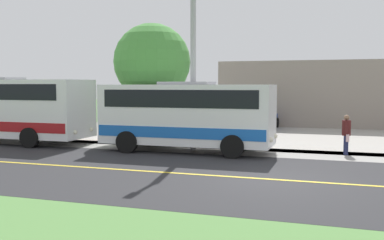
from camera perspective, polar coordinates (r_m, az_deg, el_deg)
The scene contains 11 objects.
ground_plane at distance 13.42m, azimuth 10.12°, elevation -7.49°, with size 120.00×120.00×0.00m, color #548442.
road_surface at distance 13.42m, azimuth 10.12°, elevation -7.48°, with size 8.00×100.00×0.01m, color #28282B.
sidewalk at distance 18.51m, azimuth 12.31°, elevation -4.19°, with size 2.40×100.00×0.01m, color gray.
parking_lot_surface at distance 25.60m, azimuth 20.60°, elevation -1.96°, with size 14.00×36.00×0.01m, color #9E9991.
road_centre_line at distance 13.42m, azimuth 10.12°, elevation -7.45°, with size 0.16×100.00×0.00m, color gold.
shuttle_bus_front at distance 18.47m, azimuth -0.64°, elevation 0.86°, with size 2.58×7.17×2.90m.
pedestrian_with_bags at distance 18.69m, azimuth 19.09°, elevation -1.65°, with size 0.72×0.34×1.59m.
street_light_pole at distance 18.84m, azimuth 0.03°, elevation 8.77°, with size 1.97×0.24×7.53m.
parked_car_near at distance 28.06m, azimuth 8.41°, elevation 0.24°, with size 4.49×2.20×1.45m.
tree_curbside at distance 22.20m, azimuth -5.12°, elevation 7.36°, with size 3.77×3.77×5.77m.
commercial_building at distance 34.56m, azimuth 23.05°, elevation 3.18°, with size 10.00×21.44×4.32m, color gray.
Camera 1 is at (13.01, 1.74, 2.79)m, focal length 41.80 mm.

